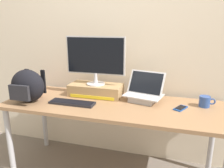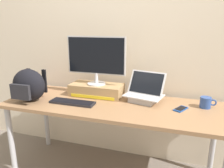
% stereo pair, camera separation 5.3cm
% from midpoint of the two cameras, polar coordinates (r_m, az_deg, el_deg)
% --- Properties ---
extents(back_wall, '(7.00, 0.10, 2.60)m').
position_cam_midpoint_polar(back_wall, '(2.21, 4.25, 12.81)').
color(back_wall, beige).
rests_on(back_wall, ground).
extents(desk, '(1.93, 0.68, 0.73)m').
position_cam_midpoint_polar(desk, '(1.93, 0.80, -7.18)').
color(desk, '#99704C').
rests_on(desk, ground).
extents(toner_box_yellow, '(0.51, 0.24, 0.11)m').
position_cam_midpoint_polar(toner_box_yellow, '(2.11, -3.39, -1.54)').
color(toner_box_yellow, '#A88456').
rests_on(toner_box_yellow, desk).
extents(desktop_monitor, '(0.58, 0.18, 0.46)m').
position_cam_midpoint_polar(desktop_monitor, '(2.04, -3.54, 6.86)').
color(desktop_monitor, silver).
rests_on(desktop_monitor, toner_box_yellow).
extents(open_laptop, '(0.37, 0.30, 0.26)m').
position_cam_midpoint_polar(open_laptop, '(1.97, 9.34, -3.00)').
color(open_laptop, '#ADADB2').
rests_on(open_laptop, desk).
extents(external_keyboard, '(0.41, 0.13, 0.02)m').
position_cam_midpoint_polar(external_keyboard, '(1.93, -9.77, -4.82)').
color(external_keyboard, black).
rests_on(external_keyboard, desk).
extents(messenger_backpack, '(0.31, 0.26, 0.30)m').
position_cam_midpoint_polar(messenger_backpack, '(2.06, -20.65, -0.32)').
color(messenger_backpack, black).
rests_on(messenger_backpack, desk).
extents(coffee_mug, '(0.13, 0.09, 0.09)m').
position_cam_midpoint_polar(coffee_mug, '(1.97, 24.49, -4.51)').
color(coffee_mug, '#2D4C93').
rests_on(coffee_mug, desk).
extents(cell_phone, '(0.12, 0.15, 0.01)m').
position_cam_midpoint_polar(cell_phone, '(1.87, 18.67, -6.31)').
color(cell_phone, '#19479E').
rests_on(cell_phone, desk).
extents(plush_toy, '(0.11, 0.11, 0.11)m').
position_cam_midpoint_polar(plush_toy, '(2.39, -17.78, -0.27)').
color(plush_toy, '#CC7099').
rests_on(plush_toy, desk).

